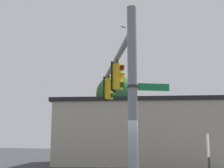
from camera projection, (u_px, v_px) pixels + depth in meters
signal_pole at (133, 102)px, 8.90m from camera, size 0.29×0.29×6.10m
mast_arm at (115, 62)px, 13.00m from camera, size 6.69×3.96×0.21m
traffic_light_nearest_pole at (118, 77)px, 12.09m from camera, size 0.54×0.49×1.31m
traffic_light_mid_inner at (109, 89)px, 15.07m from camera, size 0.54×0.49×1.31m
street_name_sign at (142, 87)px, 9.02m from camera, size 0.75×1.17×0.22m
bird_flying at (123, 27)px, 16.09m from camera, size 0.25×0.32×0.10m
storefront_building at (137, 132)px, 23.45m from camera, size 10.15×13.83×4.88m
tree_by_storefront at (116, 96)px, 22.47m from camera, size 3.03×3.03×6.74m
historical_marker at (209, 156)px, 9.73m from camera, size 0.60×0.08×2.13m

